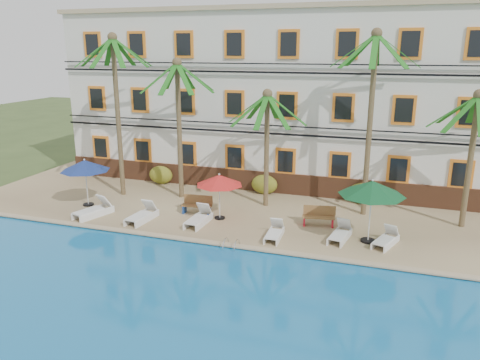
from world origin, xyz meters
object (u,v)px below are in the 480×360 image
(lounger_d, at_px, (274,233))
(bench_left, at_px, (197,204))
(umbrella_red, at_px, (219,180))
(palm_c, at_px, (267,131))
(umbrella_blue, at_px, (85,166))
(lounger_f, at_px, (386,239))
(pool_ladder, at_px, (231,247))
(palm_b, at_px, (179,110))
(bench_right, at_px, (319,216))
(umbrella_green, at_px, (372,188))
(palm_e, at_px, (473,139))
(lounger_a, at_px, (94,210))
(palm_a, at_px, (116,95))
(palm_d, at_px, (372,101))
(lounger_b, at_px, (142,215))
(lounger_e, at_px, (340,234))
(lounger_c, at_px, (199,218))

(lounger_d, distance_m, bench_left, 4.84)
(umbrella_red, bearing_deg, palm_c, 58.77)
(umbrella_blue, distance_m, lounger_d, 10.67)
(lounger_f, xyz_separation_m, pool_ladder, (-6.12, -2.23, -0.26))
(palm_b, xyz_separation_m, bench_right, (7.94, -1.97, -4.37))
(palm_b, bearing_deg, lounger_f, -16.99)
(lounger_d, distance_m, lounger_f, 4.70)
(bench_right, bearing_deg, umbrella_blue, -175.71)
(umbrella_green, bearing_deg, palm_e, 38.53)
(lounger_f, bearing_deg, bench_left, 172.95)
(umbrella_blue, xyz_separation_m, lounger_d, (10.43, -1.25, -1.90))
(palm_b, distance_m, lounger_a, 6.76)
(lounger_a, bearing_deg, palm_a, 98.59)
(palm_d, bearing_deg, pool_ladder, -130.12)
(bench_right, bearing_deg, lounger_b, -165.85)
(palm_a, xyz_separation_m, bench_left, (5.25, -1.61, -5.10))
(lounger_e, distance_m, pool_ladder, 4.77)
(pool_ladder, bearing_deg, lounger_e, 27.72)
(umbrella_red, xyz_separation_m, umbrella_green, (7.04, -0.66, 0.45))
(palm_c, height_order, lounger_f, palm_c)
(palm_c, bearing_deg, umbrella_blue, -161.80)
(bench_left, bearing_deg, lounger_b, -139.72)
(lounger_e, bearing_deg, palm_a, 167.54)
(lounger_a, xyz_separation_m, bench_right, (10.74, 2.20, 0.16))
(lounger_f, bearing_deg, palm_a, 169.21)
(palm_d, height_order, pool_ladder, palm_d)
(lounger_f, bearing_deg, lounger_d, -170.82)
(umbrella_red, distance_m, lounger_d, 3.86)
(palm_e, relative_size, lounger_e, 3.41)
(umbrella_blue, relative_size, lounger_e, 1.36)
(palm_c, xyz_separation_m, lounger_a, (-7.65, -4.23, -3.66))
(palm_b, relative_size, palm_d, 0.85)
(palm_a, bearing_deg, umbrella_green, -10.85)
(palm_c, bearing_deg, umbrella_red, -121.23)
(lounger_b, height_order, lounger_d, lounger_b)
(palm_d, xyz_separation_m, lounger_b, (-10.02, -4.29, -5.32))
(lounger_c, bearing_deg, lounger_d, -8.24)
(palm_c, relative_size, lounger_b, 3.02)
(palm_c, relative_size, bench_right, 3.90)
(pool_ladder, bearing_deg, palm_e, 30.57)
(bench_left, bearing_deg, lounger_d, -22.83)
(umbrella_blue, distance_m, lounger_b, 4.44)
(palm_e, xyz_separation_m, umbrella_green, (-4.03, -3.21, -1.73))
(palm_a, height_order, umbrella_green, palm_a)
(umbrella_blue, xyz_separation_m, lounger_b, (3.87, -1.15, -1.85))
(palm_d, distance_m, lounger_a, 14.41)
(palm_b, height_order, umbrella_blue, palm_b)
(lounger_c, distance_m, lounger_d, 3.84)
(palm_b, relative_size, lounger_e, 4.07)
(lounger_e, relative_size, pool_ladder, 2.49)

